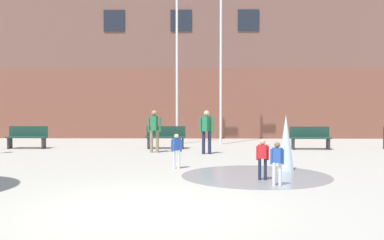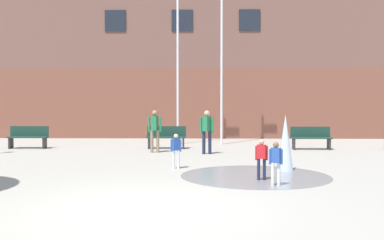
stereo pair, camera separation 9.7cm
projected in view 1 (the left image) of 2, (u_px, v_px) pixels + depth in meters
ground_plane at (144, 208)px, 7.91m from camera, size 100.00×100.00×0.00m
library_building at (183, 65)px, 26.45m from camera, size 36.00×6.05×8.20m
splash_fountain at (278, 151)px, 12.08m from camera, size 3.81×3.81×1.54m
park_bench_center at (27, 137)px, 18.37m from camera, size 1.60×0.44×0.91m
park_bench_near_trashcan at (166, 137)px, 18.34m from camera, size 1.60×0.44×0.91m
park_bench_far_right at (310, 137)px, 18.01m from camera, size 1.60×0.44×0.91m
adult_in_red at (207, 128)px, 16.33m from camera, size 0.50×0.39×1.59m
adult_near_bench at (154, 128)px, 16.82m from camera, size 0.50×0.37×1.59m
child_running at (176, 148)px, 12.69m from camera, size 0.31×0.22×0.99m
child_in_fountain at (263, 156)px, 10.79m from camera, size 0.31×0.19×0.99m
child_with_pink_shirt at (277, 160)px, 10.04m from camera, size 0.31×0.22×0.99m
flagpole_left at (177, 39)px, 20.13m from camera, size 0.80×0.10×8.95m
flagpole_right at (221, 37)px, 20.09m from camera, size 0.80×0.10×9.11m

